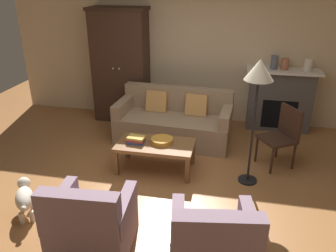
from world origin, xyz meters
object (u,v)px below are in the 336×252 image
Objects in this scene: book_stack at (136,140)px; armoire at (121,65)px; floor_lamp at (259,78)px; fireplace at (280,99)px; coffee_table at (155,147)px; armchair_near_left at (92,226)px; mantel_vase_slate at (274,62)px; side_chair_wooden at (282,133)px; dog at (24,197)px; couch at (174,122)px; mantel_vase_cream at (308,64)px; fruit_bowl at (162,140)px; mantel_vase_terracotta at (285,64)px; armchair_near_right at (213,247)px.

armoire is at bearing 114.09° from book_stack.
floor_lamp reaches higher than book_stack.
coffee_table is (-1.86, -1.88, -0.20)m from fireplace.
fireplace is 0.74× the size of floor_lamp.
floor_lamp is (1.57, 1.65, 1.16)m from armchair_near_left.
book_stack is at bearing -65.91° from armoire.
side_chair_wooden is (0.11, -1.35, -0.72)m from mantel_vase_slate.
dog is (-3.04, -1.84, -0.27)m from side_chair_wooden.
couch is (1.17, -0.76, -0.74)m from armoire.
book_stack is at bearing -142.94° from mantel_vase_cream.
floor_lamp reaches higher than dog.
floor_lamp reaches higher than side_chair_wooden.
armchair_near_left is (-1.92, -3.57, -0.92)m from mantel_vase_slate.
armchair_near_left is (-0.33, -1.75, -0.14)m from fruit_bowl.
armoire reaches higher than mantel_vase_slate.
side_chair_wooden is (1.71, -0.53, 0.19)m from couch.
fireplace is at bearing 90.00° from mantel_vase_terracotta.
armoire reaches higher than armchair_near_right.
armchair_near_left is 1.22m from armchair_near_right.
mantel_vase_slate reaches higher than armchair_near_right.
floor_lamp reaches higher than armchair_near_right.
couch is 10.19× the size of mantel_vase_terracotta.
mantel_vase_slate is 3.80m from armchair_near_right.
couch is at bearing -32.95° from armoire.
book_stack is 0.29× the size of armchair_near_left.
book_stack is (0.82, -1.84, -0.59)m from armoire.
fruit_bowl is 1.35× the size of mantel_vase_slate.
side_chair_wooden reaches higher than book_stack.
fruit_bowl is 0.36× the size of armchair_near_right.
side_chair_wooden is at bearing 16.17° from coffee_table.
fruit_bowl is 1.93m from dog.
mantel_vase_cream is at bearing 1.03° from armoire.
mantel_vase_terracotta reaches higher than side_chair_wooden.
mantel_vase_cream is at bearing 37.06° from book_stack.
fireplace is at bearing 177.30° from mantel_vase_cream.
armoire is 2.22m from coffee_table.
floor_lamp is at bearing -37.50° from armoire.
armchair_near_right is 2.09m from floor_lamp.
mantel_vase_cream reaches higher than book_stack.
mantel_vase_terracotta is (-0.00, -0.02, 0.65)m from fireplace.
dog is (-1.34, -1.37, -0.21)m from fruit_bowl.
fireplace is 5.39× the size of mantel_vase_slate.
couch is 1.79× the size of coffee_table.
mantel_vase_slate is 0.27× the size of armchair_near_left.
side_chair_wooden reaches higher than coffee_table.
armchair_near_left is (-0.25, -1.70, -0.05)m from coffee_table.
mantel_vase_slate is 0.26× the size of side_chair_wooden.
side_chair_wooden reaches higher than dog.
couch is (-1.78, -0.83, -0.25)m from fireplace.
fruit_bowl is at bearing 12.59° from book_stack.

